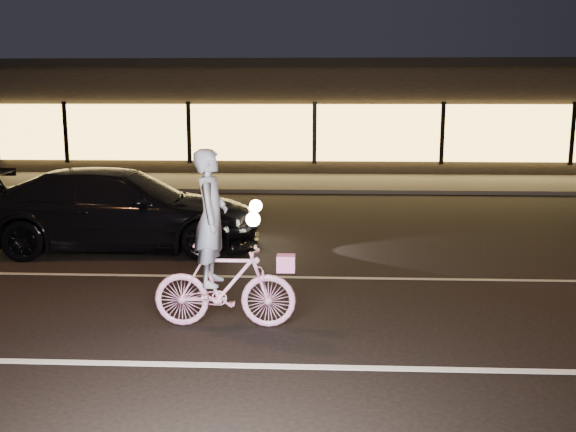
{
  "coord_description": "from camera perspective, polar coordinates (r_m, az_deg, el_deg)",
  "views": [
    {
      "loc": [
        0.13,
        -8.11,
        2.95
      ],
      "look_at": [
        -0.28,
        0.6,
        1.29
      ],
      "focal_mm": 40.0,
      "sensor_mm": 36.0,
      "label": 1
    }
  ],
  "objects": [
    {
      "name": "storefront",
      "position": [
        27.09,
        2.43,
        9.07
      ],
      "size": [
        25.4,
        8.42,
        4.2
      ],
      "color": "black",
      "rests_on": "ground"
    },
    {
      "name": "lane_stripe_near",
      "position": [
        7.24,
        1.47,
        -13.26
      ],
      "size": [
        60.0,
        0.12,
        0.01
      ],
      "primitive_type": "cube",
      "color": "silver",
      "rests_on": "ground"
    },
    {
      "name": "sedan",
      "position": [
        12.72,
        -14.64,
        0.57
      ],
      "size": [
        5.48,
        2.5,
        1.55
      ],
      "rotation": [
        0.0,
        0.0,
        1.63
      ],
      "color": "black",
      "rests_on": "ground"
    },
    {
      "name": "ground",
      "position": [
        8.63,
        1.69,
        -9.23
      ],
      "size": [
        90.0,
        90.0,
        0.0
      ],
      "primitive_type": "plane",
      "color": "black",
      "rests_on": "ground"
    },
    {
      "name": "lane_stripe_far",
      "position": [
        10.53,
        1.88,
        -5.48
      ],
      "size": [
        60.0,
        0.1,
        0.01
      ],
      "primitive_type": "cube",
      "color": "gray",
      "rests_on": "ground"
    },
    {
      "name": "cyclist",
      "position": [
        8.19,
        -5.97,
        -4.4
      ],
      "size": [
        1.82,
        0.63,
        2.3
      ],
      "rotation": [
        0.0,
        0.0,
        1.57
      ],
      "color": "#E53FA4",
      "rests_on": "ground"
    },
    {
      "name": "sidewalk",
      "position": [
        21.31,
        2.31,
        2.97
      ],
      "size": [
        30.0,
        4.0,
        0.12
      ],
      "primitive_type": "cube",
      "color": "#383533",
      "rests_on": "ground"
    }
  ]
}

